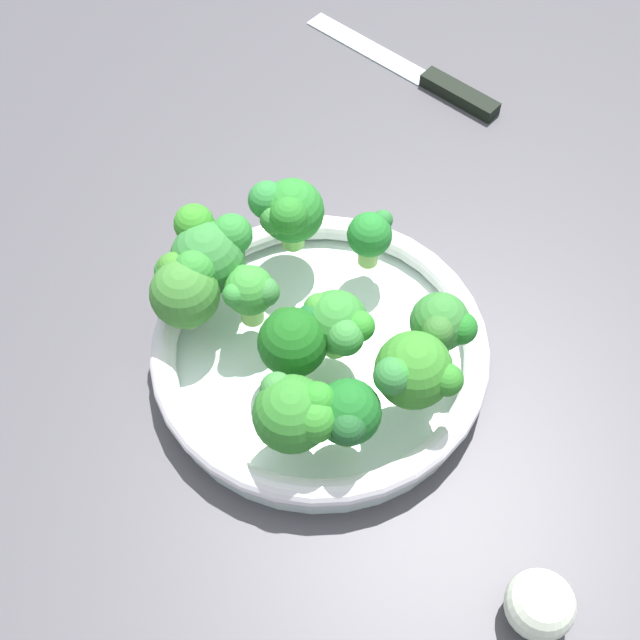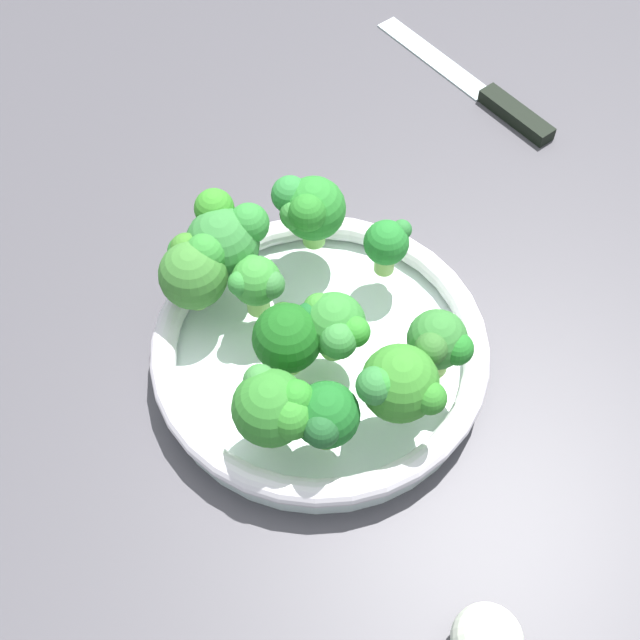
% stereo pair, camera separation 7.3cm
% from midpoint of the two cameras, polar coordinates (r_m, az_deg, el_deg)
% --- Properties ---
extents(ground_plane, '(1.30, 1.30, 0.03)m').
position_cam_midpoint_polar(ground_plane, '(0.82, 3.05, -1.55)').
color(ground_plane, '#46434A').
extents(bowl, '(0.30, 0.30, 0.04)m').
position_cam_midpoint_polar(bowl, '(0.77, 2.70, -2.31)').
color(bowl, white).
rests_on(bowl, ground_plane).
extents(broccoli_floret_0, '(0.07, 0.06, 0.07)m').
position_cam_midpoint_polar(broccoli_floret_0, '(0.67, 0.17, -5.95)').
color(broccoli_floret_0, '#9DCC73').
rests_on(broccoli_floret_0, bowl).
extents(broccoli_floret_1, '(0.06, 0.06, 0.07)m').
position_cam_midpoint_polar(broccoli_floret_1, '(0.71, 0.86, -1.28)').
color(broccoli_floret_1, '#9AD063').
rests_on(broccoli_floret_1, bowl).
extents(broccoli_floret_2, '(0.07, 0.07, 0.08)m').
position_cam_midpoint_polar(broccoli_floret_2, '(0.68, 8.15, -4.44)').
color(broccoli_floret_2, '#89C767').
rests_on(broccoli_floret_2, bowl).
extents(broccoli_floret_3, '(0.04, 0.04, 0.06)m').
position_cam_midpoint_polar(broccoli_floret_3, '(0.78, 7.12, 4.79)').
color(broccoli_floret_3, '#84B253').
rests_on(broccoli_floret_3, bowl).
extents(broccoli_floret_4, '(0.05, 0.05, 0.07)m').
position_cam_midpoint_polar(broccoli_floret_4, '(0.67, 3.38, -6.54)').
color(broccoli_floret_4, '#7CBC51').
rests_on(broccoli_floret_4, bowl).
extents(broccoli_floret_5, '(0.06, 0.06, 0.08)m').
position_cam_midpoint_polar(broccoli_floret_5, '(0.78, 1.93, 7.06)').
color(broccoli_floret_5, '#85CD59').
rests_on(broccoli_floret_5, bowl).
extents(broccoli_floret_6, '(0.07, 0.06, 0.07)m').
position_cam_midpoint_polar(broccoli_floret_6, '(0.75, -5.59, 2.97)').
color(broccoli_floret_6, '#8DCA64').
rests_on(broccoli_floret_6, bowl).
extents(broccoli_floret_7, '(0.06, 0.05, 0.07)m').
position_cam_midpoint_polar(broccoli_floret_7, '(0.72, 10.60, -1.71)').
color(broccoli_floret_7, '#A0D761').
rests_on(broccoli_floret_7, bowl).
extents(broccoli_floret_8, '(0.05, 0.05, 0.06)m').
position_cam_midpoint_polar(broccoli_floret_8, '(0.74, -1.33, 2.26)').
color(broccoli_floret_8, '#85C156').
rests_on(broccoli_floret_8, bowl).
extents(broccoli_floret_9, '(0.06, 0.05, 0.07)m').
position_cam_midpoint_polar(broccoli_floret_9, '(0.71, 3.88, -0.62)').
color(broccoli_floret_9, '#78C155').
rests_on(broccoli_floret_9, bowl).
extents(broccoli_floret_10, '(0.08, 0.08, 0.07)m').
position_cam_midpoint_polar(broccoli_floret_10, '(0.77, -3.63, 5.03)').
color(broccoli_floret_10, '#A1D96D').
rests_on(broccoli_floret_10, bowl).
extents(knife, '(0.27, 0.05, 0.01)m').
position_cam_midpoint_polar(knife, '(1.04, 12.71, 14.06)').
color(knife, silver).
rests_on(knife, ground_plane).
extents(garlic_bulb, '(0.05, 0.05, 0.05)m').
position_cam_midpoint_polar(garlic_bulb, '(0.69, 13.97, -19.75)').
color(garlic_bulb, silver).
rests_on(garlic_bulb, ground_plane).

